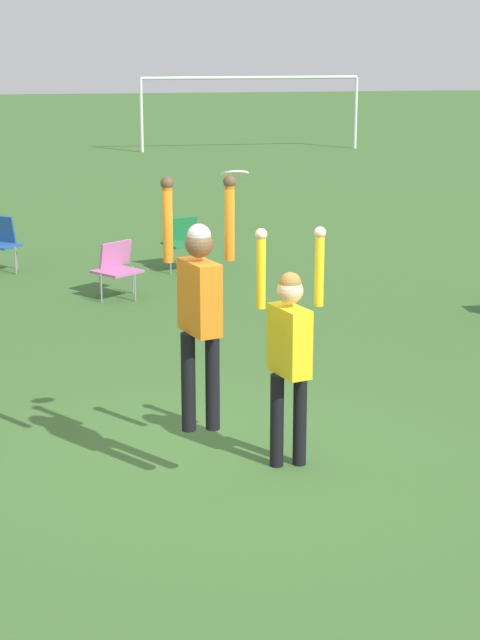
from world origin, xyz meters
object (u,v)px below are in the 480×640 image
object	(u,v)px
frisbee	(234,174)
camping_chair_2	(116,265)
person_defending	(289,342)
camping_chair_1	(183,239)
person_jumping	(200,299)
camping_chair_0	(3,239)

from	to	relation	value
frisbee	camping_chair_2	world-z (taller)	frisbee
person_defending	camping_chair_1	distance (m)	8.22
person_defending	camping_chair_2	world-z (taller)	person_defending
person_jumping	person_defending	size ratio (longest dim) A/B	1.00
camping_chair_1	camping_chair_2	xyz separation A→B (m)	(-1.14, -1.68, -0.04)
person_jumping	camping_chair_1	xyz separation A→B (m)	(0.77, 8.46, -1.11)
person_jumping	camping_chair_0	xyz separation A→B (m)	(-2.07, 8.79, -1.09)
person_defending	camping_chair_0	bearing A→B (deg)	-179.60
person_defending	camping_chair_2	xyz separation A→B (m)	(-1.17, 6.52, -0.67)
camping_chair_0	person_defending	bearing A→B (deg)	146.13
person_jumping	camping_chair_2	size ratio (longest dim) A/B	2.44
person_jumping	frisbee	world-z (taller)	frisbee
person_defending	frisbee	xyz separation A→B (m)	(-0.49, -0.07, 1.46)
frisbee	camping_chair_0	distance (m)	9.16
frisbee	camping_chair_1	distance (m)	8.54
camping_chair_0	frisbee	bearing A→B (deg)	143.03
camping_chair_0	camping_chair_2	distance (m)	2.63
person_defending	camping_chair_0	world-z (taller)	person_defending
camping_chair_1	camping_chair_2	bearing A→B (deg)	34.70
camping_chair_1	person_jumping	bearing A→B (deg)	63.71
person_jumping	camping_chair_0	size ratio (longest dim) A/B	2.42
camping_chair_0	camping_chair_1	xyz separation A→B (m)	(2.84, -0.33, -0.02)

